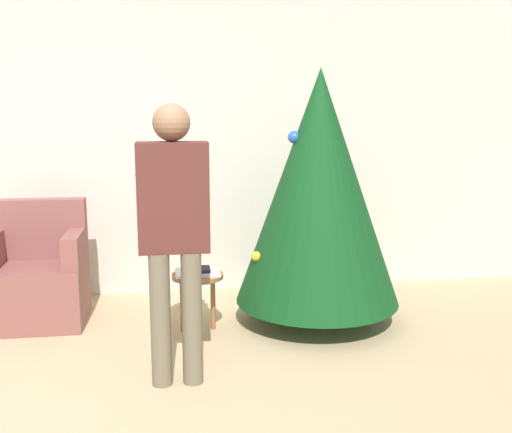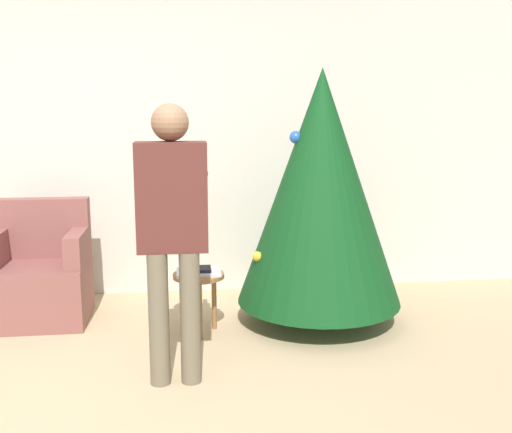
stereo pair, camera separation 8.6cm
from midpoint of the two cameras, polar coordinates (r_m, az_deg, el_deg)
name	(u,v)px [view 2 (the right image)]	position (r m, az deg, el deg)	size (l,w,h in m)	color
ground_plane	(132,415)	(3.42, -11.01, -18.08)	(14.00, 14.00, 0.00)	tan
wall_back	(147,139)	(5.25, -9.91, 7.25)	(8.00, 0.06, 2.70)	beige
christmas_tree	(320,188)	(4.46, 6.70, 2.73)	(1.23, 1.23, 1.90)	brown
armchair	(40,277)	(4.87, -19.44, -5.41)	(0.72, 0.61, 0.92)	brown
person_standing	(172,220)	(3.48, -7.28, -0.29)	(0.43, 0.57, 1.64)	#6B604C
side_stool	(199,284)	(4.35, -4.90, -6.42)	(0.37, 0.37, 0.45)	olive
laptop	(199,272)	(4.32, -4.92, -5.30)	(0.31, 0.24, 0.02)	silver
book	(199,269)	(4.32, -4.92, -5.02)	(0.18, 0.15, 0.02)	black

